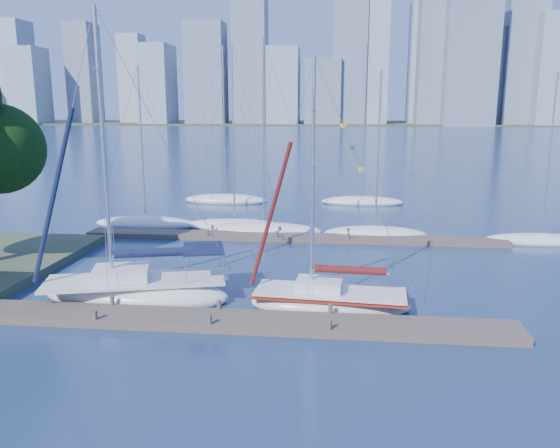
# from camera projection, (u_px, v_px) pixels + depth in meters

# --- Properties ---
(ground) EXTENTS (700.00, 700.00, 0.00)m
(ground) POSITION_uv_depth(u_px,v_px,m) (215.00, 325.00, 23.78)
(ground) COLOR navy
(ground) RESTS_ON ground
(near_dock) EXTENTS (26.00, 2.00, 0.40)m
(near_dock) POSITION_uv_depth(u_px,v_px,m) (215.00, 320.00, 23.74)
(near_dock) COLOR brown
(near_dock) RESTS_ON ground
(far_dock) EXTENTS (30.00, 1.80, 0.36)m
(far_dock) POSITION_uv_depth(u_px,v_px,m) (292.00, 237.00, 39.09)
(far_dock) COLOR brown
(far_dock) RESTS_ON ground
(far_shore) EXTENTS (800.00, 100.00, 1.50)m
(far_shore) POSITION_uv_depth(u_px,v_px,m) (331.00, 123.00, 334.96)
(far_shore) COLOR #38472D
(far_shore) RESTS_ON ground
(sailboat_navy) EXTENTS (9.75, 5.36, 14.33)m
(sailboat_navy) POSITION_uv_depth(u_px,v_px,m) (135.00, 280.00, 26.61)
(sailboat_navy) COLOR silver
(sailboat_navy) RESTS_ON ground
(sailboat_maroon) EXTENTS (7.72, 3.05, 12.00)m
(sailboat_maroon) POSITION_uv_depth(u_px,v_px,m) (330.00, 289.00, 25.51)
(sailboat_maroon) COLOR silver
(sailboat_maroon) RESTS_ON ground
(bg_boat_0) EXTENTS (8.56, 3.73, 12.81)m
(bg_boat_0) POSITION_uv_depth(u_px,v_px,m) (146.00, 223.00, 43.54)
(bg_boat_0) COLOR silver
(bg_boat_0) RESTS_ON ground
(bg_boat_1) EXTENTS (8.31, 4.98, 14.29)m
(bg_boat_1) POSITION_uv_depth(u_px,v_px,m) (235.00, 225.00, 42.83)
(bg_boat_1) COLOR silver
(bg_boat_1) RESTS_ON ground
(bg_boat_2) EXTENTS (9.11, 4.03, 14.50)m
(bg_boat_2) POSITION_uv_depth(u_px,v_px,m) (264.00, 230.00, 41.08)
(bg_boat_2) COLOR silver
(bg_boat_2) RESTS_ON ground
(bg_boat_3) EXTENTS (7.64, 2.81, 12.19)m
(bg_boat_3) POSITION_uv_depth(u_px,v_px,m) (375.00, 233.00, 39.94)
(bg_boat_3) COLOR silver
(bg_boat_3) RESTS_ON ground
(bg_boat_5) EXTENTS (8.08, 3.16, 11.93)m
(bg_boat_5) POSITION_uv_depth(u_px,v_px,m) (541.00, 240.00, 38.04)
(bg_boat_5) COLOR silver
(bg_boat_5) RESTS_ON ground
(bg_boat_6) EXTENTS (8.35, 2.61, 15.47)m
(bg_boat_6) POSITION_uv_depth(u_px,v_px,m) (226.00, 199.00, 54.54)
(bg_boat_6) COLOR silver
(bg_boat_6) RESTS_ON ground
(bg_boat_7) EXTENTS (8.33, 4.10, 15.47)m
(bg_boat_7) POSITION_uv_depth(u_px,v_px,m) (362.00, 201.00, 53.63)
(bg_boat_7) COLOR silver
(bg_boat_7) RESTS_ON ground
(skyline) EXTENTS (504.39, 51.31, 102.73)m
(skyline) POSITION_uv_depth(u_px,v_px,m) (374.00, 60.00, 296.64)
(skyline) COLOR #7F95A4
(skyline) RESTS_ON ground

